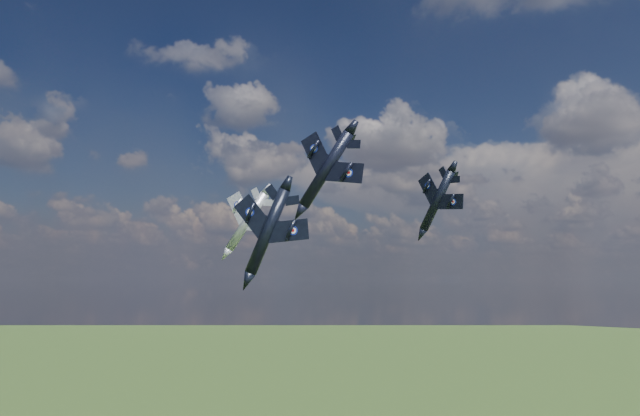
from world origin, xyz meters
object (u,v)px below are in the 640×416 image
Objects in this scene: jet_high_navy at (437,201)px; jet_lead_navy at (268,231)px; jet_left_silver at (247,221)px; jet_right_navy at (326,169)px.

jet_lead_navy is at bearing -102.65° from jet_high_navy.
jet_high_navy is (11.35, 27.02, 5.96)m from jet_lead_navy.
jet_left_silver reaches higher than jet_lead_navy.
jet_left_silver is (-16.76, 13.75, 3.28)m from jet_lead_navy.
jet_lead_navy is 29.91m from jet_high_navy.
jet_high_navy is at bearing 5.53° from jet_left_silver.
jet_right_navy is 40.10m from jet_left_silver.
jet_lead_navy is 1.31× the size of jet_right_navy.
jet_lead_navy is 1.08× the size of jet_left_silver.
jet_right_navy is 0.83× the size of jet_left_silver.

